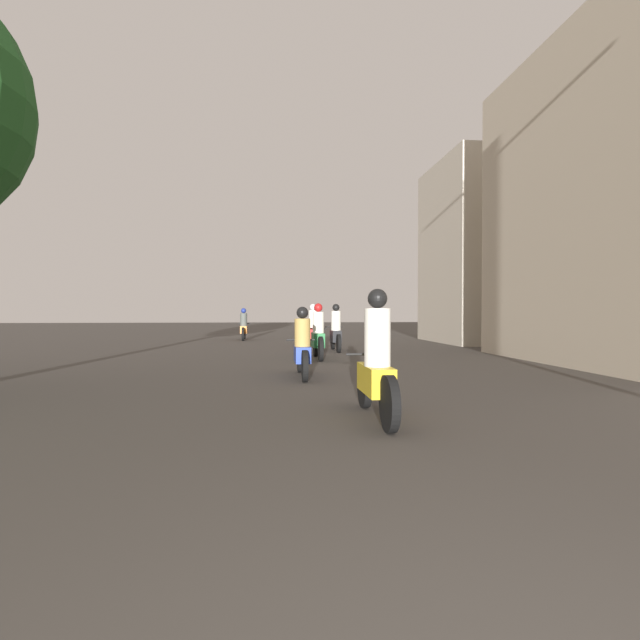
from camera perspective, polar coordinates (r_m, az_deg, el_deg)
The scene contains 7 objects.
motorcycle_yellow at distance 6.22m, azimuth 6.44°, elevation -5.47°, with size 0.60×2.06×1.61m.
motorcycle_blue at distance 10.14m, azimuth -2.04°, elevation -3.30°, with size 0.60×2.08×1.43m.
motorcycle_green at distance 13.98m, azimuth -0.23°, elevation -1.93°, with size 0.60×2.13×1.56m.
motorcycle_black at distance 16.80m, azimuth 1.81°, elevation -1.41°, with size 0.60×2.08×1.59m.
motorcycle_red at distance 18.95m, azimuth -0.84°, elevation -1.09°, with size 0.60×1.91×1.62m.
motorcycle_orange at distance 23.61m, azimuth -8.71°, elevation -0.81°, with size 0.60×2.07×1.49m.
building_right_far at distance 23.34m, azimuth 20.25°, elevation 7.17°, with size 5.98×5.56×7.74m.
Camera 1 is at (-0.83, -0.79, 1.33)m, focal length 28.00 mm.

